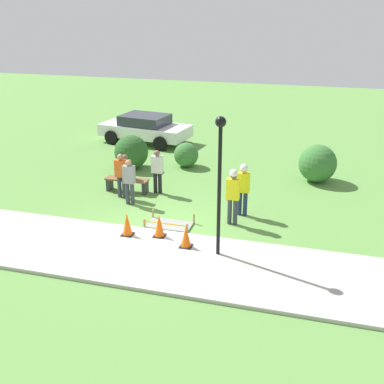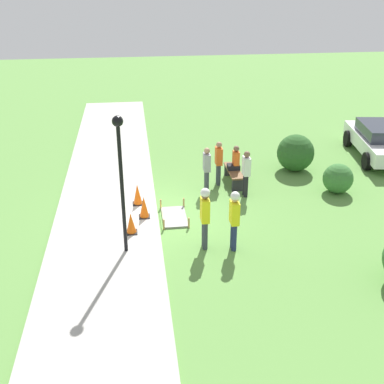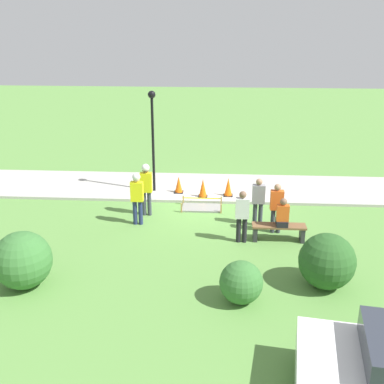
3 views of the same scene
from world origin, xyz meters
The scene contains 17 objects.
ground_plane centered at (0.00, 0.00, 0.00)m, with size 60.00×60.00×0.00m, color #5B8E42.
sidewalk centered at (0.00, -1.60, 0.05)m, with size 28.00×3.19×0.10m.
wet_concrete_patch centered at (0.24, 0.51, 0.04)m, with size 1.42×0.80×0.33m.
traffic_cone_near_patch centered at (-0.69, -0.60, 0.45)m, with size 0.34×0.34×0.70m.
traffic_cone_far_patch centered at (0.24, -0.42, 0.44)m, with size 0.34×0.34×0.69m.
traffic_cone_sidewalk_edge centered at (1.18, -0.83, 0.41)m, with size 0.34×0.34×0.63m.
park_bench centered at (-2.20, 2.91, 0.35)m, with size 1.62×0.44×0.51m.
person_seated_on_bench centered at (-2.27, 2.96, 0.86)m, with size 0.36×0.44×0.89m.
worker_supervisor centered at (2.09, 1.19, 1.10)m, with size 0.40×0.26×1.83m.
worker_assistant centered at (2.27, 1.97, 1.05)m, with size 0.40×0.25×1.76m.
bystander_in_orange_shirt centered at (-2.15, 2.34, 0.91)m, with size 0.40×0.22×1.61m.
bystander_in_gray_shirt centered at (-1.06, 3.08, 0.92)m, with size 0.40×0.22×1.63m.
bystander_in_white_shirt centered at (-1.63, 1.82, 0.90)m, with size 0.40×0.22×1.61m.
lamppost_near centered at (2.14, -0.99, 2.60)m, with size 0.28×0.28×3.81m.
parked_car_white centered at (-4.00, 9.46, 0.74)m, with size 4.63×2.65×1.39m.
shrub_rounded_mid centered at (-0.94, 6.32, 0.52)m, with size 1.04×1.04×1.04m.
shrub_rounded_far centered at (-3.09, 5.50, 0.71)m, with size 1.42×1.42×1.42m.
Camera 2 is at (13.55, -0.63, 7.15)m, focal length 45.00 mm.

